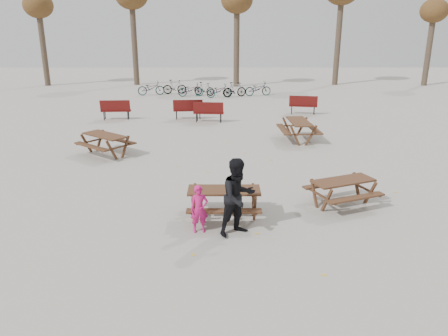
{
  "coord_description": "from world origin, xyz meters",
  "views": [
    {
      "loc": [
        -0.02,
        -10.11,
        4.68
      ],
      "look_at": [
        0.0,
        1.0,
        1.0
      ],
      "focal_mm": 35.0,
      "sensor_mm": 36.0,
      "label": 1
    }
  ],
  "objects_px": {
    "food_tray": "(238,190)",
    "adult": "(238,197)",
    "child": "(199,209)",
    "picnic_table_far": "(299,131)",
    "main_picnic_table": "(224,196)",
    "picnic_table_north": "(106,145)",
    "soda_bottle": "(229,188)",
    "picnic_table_east": "(342,193)"
  },
  "relations": [
    {
      "from": "main_picnic_table",
      "to": "adult",
      "type": "xyz_separation_m",
      "value": [
        0.32,
        -0.87,
        0.33
      ]
    },
    {
      "from": "food_tray",
      "to": "soda_bottle",
      "type": "relative_size",
      "value": 1.06
    },
    {
      "from": "adult",
      "to": "picnic_table_far",
      "type": "height_order",
      "value": "adult"
    },
    {
      "from": "child",
      "to": "picnic_table_north",
      "type": "height_order",
      "value": "child"
    },
    {
      "from": "picnic_table_east",
      "to": "picnic_table_north",
      "type": "relative_size",
      "value": 0.92
    },
    {
      "from": "food_tray",
      "to": "picnic_table_north",
      "type": "xyz_separation_m",
      "value": [
        -4.76,
        5.7,
        -0.4
      ]
    },
    {
      "from": "food_tray",
      "to": "child",
      "type": "relative_size",
      "value": 0.16
    },
    {
      "from": "picnic_table_north",
      "to": "picnic_table_far",
      "type": "bearing_deg",
      "value": 54.45
    },
    {
      "from": "soda_bottle",
      "to": "picnic_table_far",
      "type": "xyz_separation_m",
      "value": [
        3.02,
        7.82,
        -0.43
      ]
    },
    {
      "from": "food_tray",
      "to": "adult",
      "type": "bearing_deg",
      "value": -91.93
    },
    {
      "from": "main_picnic_table",
      "to": "food_tray",
      "type": "distance_m",
      "value": 0.42
    },
    {
      "from": "food_tray",
      "to": "picnic_table_far",
      "type": "relative_size",
      "value": 0.09
    },
    {
      "from": "food_tray",
      "to": "adult",
      "type": "xyz_separation_m",
      "value": [
        -0.03,
        -0.77,
        0.13
      ]
    },
    {
      "from": "main_picnic_table",
      "to": "picnic_table_north",
      "type": "bearing_deg",
      "value": 128.22
    },
    {
      "from": "child",
      "to": "picnic_table_east",
      "type": "height_order",
      "value": "child"
    },
    {
      "from": "child",
      "to": "picnic_table_east",
      "type": "distance_m",
      "value": 4.09
    },
    {
      "from": "main_picnic_table",
      "to": "picnic_table_far",
      "type": "bearing_deg",
      "value": 67.88
    },
    {
      "from": "main_picnic_table",
      "to": "adult",
      "type": "relative_size",
      "value": 0.98
    },
    {
      "from": "soda_bottle",
      "to": "picnic_table_north",
      "type": "height_order",
      "value": "soda_bottle"
    },
    {
      "from": "main_picnic_table",
      "to": "soda_bottle",
      "type": "bearing_deg",
      "value": -33.23
    },
    {
      "from": "main_picnic_table",
      "to": "adult",
      "type": "height_order",
      "value": "adult"
    },
    {
      "from": "soda_bottle",
      "to": "food_tray",
      "type": "bearing_deg",
      "value": -3.85
    },
    {
      "from": "soda_bottle",
      "to": "picnic_table_north",
      "type": "distance_m",
      "value": 7.29
    },
    {
      "from": "main_picnic_table",
      "to": "child",
      "type": "bearing_deg",
      "value": -126.94
    },
    {
      "from": "food_tray",
      "to": "picnic_table_far",
      "type": "bearing_deg",
      "value": 70.35
    },
    {
      "from": "food_tray",
      "to": "child",
      "type": "xyz_separation_m",
      "value": [
        -0.93,
        -0.67,
        -0.22
      ]
    },
    {
      "from": "main_picnic_table",
      "to": "picnic_table_far",
      "type": "height_order",
      "value": "picnic_table_far"
    },
    {
      "from": "food_tray",
      "to": "picnic_table_north",
      "type": "relative_size",
      "value": 0.1
    },
    {
      "from": "main_picnic_table",
      "to": "soda_bottle",
      "type": "height_order",
      "value": "soda_bottle"
    },
    {
      "from": "picnic_table_east",
      "to": "picnic_table_north",
      "type": "height_order",
      "value": "picnic_table_north"
    },
    {
      "from": "soda_bottle",
      "to": "picnic_table_east",
      "type": "height_order",
      "value": "soda_bottle"
    },
    {
      "from": "food_tray",
      "to": "picnic_table_east",
      "type": "bearing_deg",
      "value": 17.72
    },
    {
      "from": "food_tray",
      "to": "main_picnic_table",
      "type": "bearing_deg",
      "value": 164.08
    },
    {
      "from": "child",
      "to": "picnic_table_north",
      "type": "bearing_deg",
      "value": 110.05
    },
    {
      "from": "child",
      "to": "picnic_table_far",
      "type": "distance_m",
      "value": 9.29
    },
    {
      "from": "food_tray",
      "to": "picnic_table_north",
      "type": "distance_m",
      "value": 7.44
    },
    {
      "from": "adult",
      "to": "soda_bottle",
      "type": "bearing_deg",
      "value": 70.64
    },
    {
      "from": "adult",
      "to": "main_picnic_table",
      "type": "bearing_deg",
      "value": 77.13
    },
    {
      "from": "picnic_table_east",
      "to": "picnic_table_north",
      "type": "bearing_deg",
      "value": 125.16
    },
    {
      "from": "child",
      "to": "picnic_table_north",
      "type": "xyz_separation_m",
      "value": [
        -3.83,
        6.37,
        -0.18
      ]
    },
    {
      "from": "soda_bottle",
      "to": "main_picnic_table",
      "type": "bearing_deg",
      "value": 146.77
    },
    {
      "from": "picnic_table_east",
      "to": "soda_bottle",
      "type": "bearing_deg",
      "value": 173.68
    }
  ]
}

